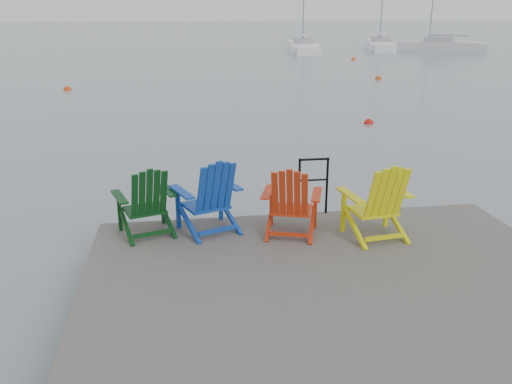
{
  "coord_description": "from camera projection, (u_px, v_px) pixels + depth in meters",
  "views": [
    {
      "loc": [
        -1.8,
        -5.28,
        3.52
      ],
      "look_at": [
        -0.62,
        2.6,
        0.85
      ],
      "focal_mm": 38.0,
      "sensor_mm": 36.0,
      "label": 1
    }
  ],
  "objects": [
    {
      "name": "buoy_a",
      "position": [
        369.0,
        123.0,
        17.83
      ],
      "size": [
        0.31,
        0.31,
        0.31
      ],
      "primitive_type": "sphere",
      "color": "red",
      "rests_on": "ground"
    },
    {
      "name": "buoy_d",
      "position": [
        354.0,
        60.0,
        41.08
      ],
      "size": [
        0.37,
        0.37,
        0.37
      ],
      "primitive_type": "sphere",
      "color": "#E04A0D",
      "rests_on": "ground"
    },
    {
      "name": "chair_yellow",
      "position": [
        379.0,
        201.0,
        7.42
      ],
      "size": [
        0.95,
        0.9,
        1.1
      ],
      "rotation": [
        0.0,
        0.0,
        0.14
      ],
      "color": "yellow",
      "rests_on": "dock"
    },
    {
      "name": "chair_red",
      "position": [
        291.0,
        201.0,
        7.53
      ],
      "size": [
        0.96,
        0.92,
        1.02
      ],
      "rotation": [
        0.0,
        0.0,
        -0.31
      ],
      "color": "#B62A0D",
      "rests_on": "dock"
    },
    {
      "name": "sailboat_near",
      "position": [
        303.0,
        48.0,
        49.07
      ],
      "size": [
        3.82,
        9.34,
        12.44
      ],
      "rotation": [
        0.0,
        0.0,
        -0.16
      ],
      "color": "white",
      "rests_on": "ground"
    },
    {
      "name": "sailboat_mid",
      "position": [
        380.0,
        46.0,
        51.89
      ],
      "size": [
        4.63,
        9.06,
        12.06
      ],
      "rotation": [
        0.0,
        0.0,
        -0.28
      ],
      "color": "white",
      "rests_on": "ground"
    },
    {
      "name": "handrail",
      "position": [
        313.0,
        181.0,
        8.33
      ],
      "size": [
        0.48,
        0.04,
        0.9
      ],
      "color": "black",
      "rests_on": "dock"
    },
    {
      "name": "sailboat_far",
      "position": [
        433.0,
        47.0,
        50.52
      ],
      "size": [
        8.15,
        6.4,
        11.52
      ],
      "rotation": [
        0.0,
        0.0,
        0.99
      ],
      "color": "silver",
      "rests_on": "ground"
    },
    {
      "name": "buoy_b",
      "position": [
        68.0,
        90.0,
        25.4
      ],
      "size": [
        0.36,
        0.36,
        0.36
      ],
      "primitive_type": "sphere",
      "color": "red",
      "rests_on": "ground"
    },
    {
      "name": "chair_blue",
      "position": [
        210.0,
        195.0,
        7.63
      ],
      "size": [
        1.05,
        1.0,
        1.09
      ],
      "rotation": [
        0.0,
        0.0,
        0.37
      ],
      "color": "#0F3BA1",
      "rests_on": "dock"
    },
    {
      "name": "buoy_c",
      "position": [
        378.0,
        79.0,
        29.35
      ],
      "size": [
        0.35,
        0.35,
        0.35
      ],
      "primitive_type": "sphere",
      "color": "#DB400C",
      "rests_on": "ground"
    },
    {
      "name": "chair_green",
      "position": [
        146.0,
        201.0,
        7.54
      ],
      "size": [
        0.95,
        0.91,
        1.02
      ],
      "rotation": [
        0.0,
        0.0,
        0.3
      ],
      "color": "#093510",
      "rests_on": "dock"
    },
    {
      "name": "dock",
      "position": [
        343.0,
        302.0,
        6.22
      ],
      "size": [
        6.0,
        5.0,
        1.4
      ],
      "color": "#2B2826",
      "rests_on": "ground"
    },
    {
      "name": "ground",
      "position": [
        341.0,
        328.0,
        6.33
      ],
      "size": [
        400.0,
        400.0,
        0.0
      ],
      "primitive_type": "plane",
      "color": "slate",
      "rests_on": "ground"
    }
  ]
}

